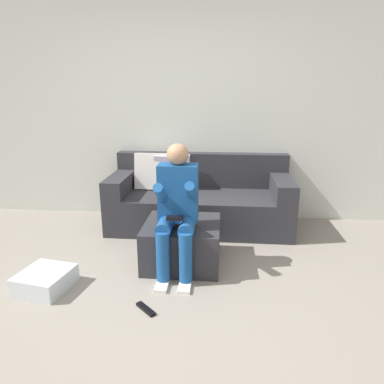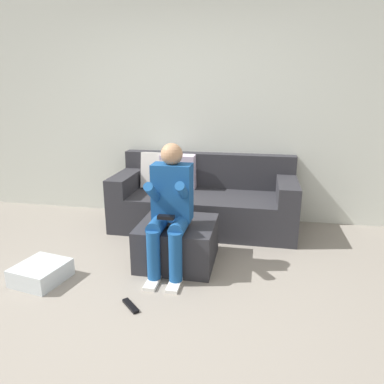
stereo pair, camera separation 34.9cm
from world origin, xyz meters
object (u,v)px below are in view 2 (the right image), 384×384
(ottoman, at_px, (178,243))
(remote_near_ottoman, at_px, (131,306))
(storage_bin, at_px, (41,273))
(person_seated, at_px, (170,206))
(couch_sectional, at_px, (203,201))

(ottoman, height_order, remote_near_ottoman, ottoman)
(storage_bin, distance_m, remote_near_ottoman, 0.91)
(person_seated, relative_size, storage_bin, 2.87)
(remote_near_ottoman, bearing_deg, ottoman, 121.26)
(ottoman, bearing_deg, storage_bin, -152.17)
(person_seated, bearing_deg, couch_sectional, 84.83)
(couch_sectional, bearing_deg, ottoman, -94.76)
(ottoman, bearing_deg, person_seated, -97.43)
(couch_sectional, xyz_separation_m, remote_near_ottoman, (-0.26, -1.74, -0.30))
(couch_sectional, relative_size, person_seated, 1.82)
(ottoman, bearing_deg, couch_sectional, 85.24)
(ottoman, xyz_separation_m, remote_near_ottoman, (-0.18, -0.78, -0.18))
(couch_sectional, distance_m, storage_bin, 1.92)
(ottoman, xyz_separation_m, storage_bin, (-1.06, -0.56, -0.12))
(person_seated, height_order, storage_bin, person_seated)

